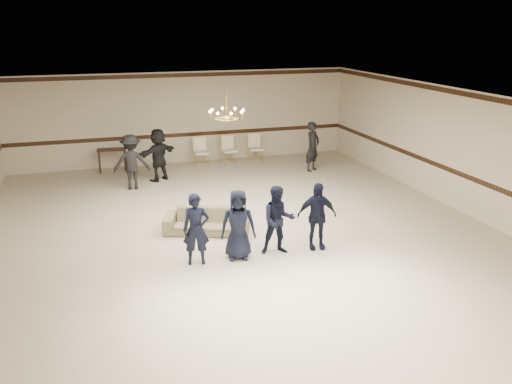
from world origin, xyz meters
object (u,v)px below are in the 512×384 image
adult_right (313,147)px  console_table (112,160)px  chandelier (227,106)px  settee (207,221)px  banquet_chair_mid (229,150)px  banquet_chair_right (256,148)px  boy_b (238,225)px  boy_d (317,216)px  boy_a (196,229)px  banquet_chair_left (201,152)px  boy_c (278,220)px  adult_mid (158,155)px  adult_left (132,162)px

adult_right → console_table: bearing=129.7°
chandelier → settee: 2.86m
banquet_chair_mid → banquet_chair_right: size_ratio=1.00×
chandelier → boy_b: 3.39m
boy_d → boy_b: bearing=-170.5°
boy_a → banquet_chair_left: bearing=88.2°
console_table → banquet_chair_right: bearing=3.4°
boy_c → settee: size_ratio=0.75×
adult_right → banquet_chair_left: size_ratio=1.68×
adult_mid → banquet_chair_left: adult_mid is taller
boy_c → banquet_chair_mid: boy_c is taller
settee → banquet_chair_mid: 6.58m
adult_mid → adult_right: bearing=143.3°
banquet_chair_left → settee: bearing=-99.5°
settee → adult_left: bearing=129.2°
banquet_chair_left → banquet_chair_right: (2.00, 0.00, 0.00)m
boy_a → settee: boy_a is taller
adult_right → banquet_chair_left: (-3.45, 1.72, -0.34)m
banquet_chair_right → banquet_chair_mid: bearing=-177.2°
adult_mid → banquet_chair_mid: (2.65, 1.32, -0.34)m
boy_a → adult_mid: size_ratio=0.91×
boy_d → settee: 2.73m
boy_d → adult_mid: adult_mid is taller
banquet_chair_mid → boy_a: bearing=-114.9°
adult_left → adult_mid: same height
boy_b → adult_left: adult_left is taller
chandelier → settee: (-0.78, -0.96, -2.58)m
adult_right → banquet_chair_left: bearing=119.7°
adult_left → adult_mid: 1.14m
chandelier → banquet_chair_left: bearing=85.4°
banquet_chair_mid → banquet_chair_right: (1.00, 0.00, 0.00)m
banquet_chair_right → boy_a: bearing=-113.0°
banquet_chair_right → boy_c: bearing=-101.4°
boy_a → banquet_chair_mid: bearing=81.5°
chandelier → banquet_chair_left: size_ratio=0.95×
chandelier → adult_right: bearing=42.3°
settee → adult_left: (-1.34, 4.18, 0.54)m
console_table → boy_b: bearing=-69.6°
boy_b → banquet_chair_mid: size_ratio=1.53×
adult_right → banquet_chair_mid: adult_right is taller
boy_a → adult_mid: bearing=99.8°
chandelier → boy_c: chandelier is taller
boy_a → adult_mid: adult_mid is taller
boy_a → boy_d: 2.70m
adult_right → boy_b: bearing=-159.1°
boy_a → boy_c: same height
console_table → boy_a: bearing=-75.8°
boy_c → banquet_chair_right: size_ratio=1.53×
banquet_chair_left → banquet_chair_mid: 1.00m
adult_right → banquet_chair_mid: size_ratio=1.68×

